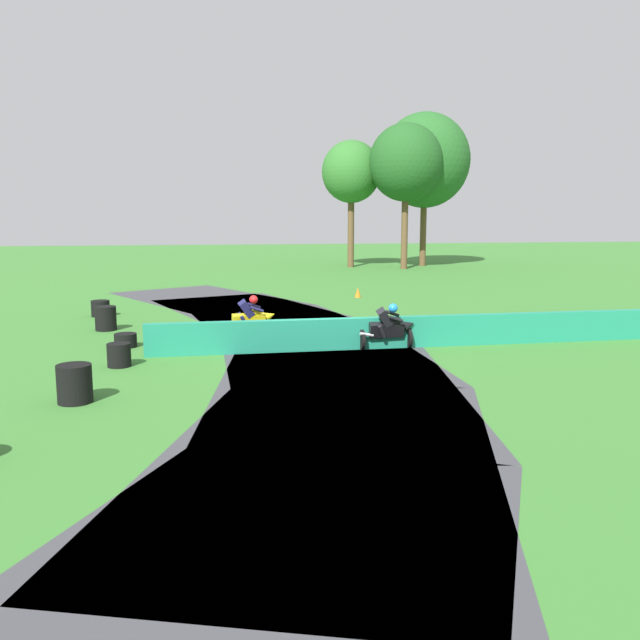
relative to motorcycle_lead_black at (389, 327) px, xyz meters
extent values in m
plane|color=#38752D|center=(-1.98, 0.13, -0.64)|extent=(120.00, 120.00, 0.00)
cube|color=#3D3D42|center=(-4.54, -12.13, -0.63)|extent=(8.90, 10.76, 0.01)
cube|color=#3D3D42|center=(-3.03, -8.20, -0.63)|extent=(7.80, 10.49, 0.01)
cube|color=#3D3D42|center=(-2.17, -4.08, -0.63)|extent=(6.49, 9.94, 0.01)
cube|color=#3D3D42|center=(-2.00, 0.13, -0.63)|extent=(5.74, 9.55, 0.01)
cube|color=#3D3D42|center=(-2.50, 4.31, -0.63)|extent=(7.15, 10.24, 0.01)
cube|color=#3D3D42|center=(-3.68, 8.36, -0.63)|extent=(8.36, 10.65, 0.01)
cube|color=#3D3D42|center=(-5.49, 12.15, -0.63)|extent=(9.35, 10.79, 0.01)
cube|color=#1E8466|center=(3.87, 0.36, -0.19)|extent=(21.40, 1.14, 0.90)
cylinder|color=black|center=(0.62, 0.15, -0.35)|extent=(0.14, 0.75, 0.75)
cylinder|color=black|center=(-0.78, 0.05, -0.35)|extent=(0.14, 0.75, 0.75)
cube|color=black|center=(-0.08, 0.01, -0.06)|extent=(1.02, 0.45, 0.46)
ellipsoid|color=black|center=(0.11, -0.05, 0.19)|extent=(0.46, 0.37, 0.31)
cone|color=black|center=(0.60, 0.03, 0.05)|extent=(0.41, 0.41, 0.48)
cylinder|color=#B2B2B7|center=(-0.67, -0.12, -0.17)|extent=(0.42, 0.16, 0.18)
cube|color=black|center=(-0.15, -0.10, 0.30)|extent=(0.51, 0.45, 0.63)
sphere|color=#1E7FE0|center=(0.08, -0.16, 0.57)|extent=(0.26, 0.26, 0.26)
cylinder|color=black|center=(0.12, 0.08, 0.38)|extent=(0.43, 0.18, 0.24)
cylinder|color=black|center=(0.14, -0.26, 0.28)|extent=(0.43, 0.18, 0.24)
cylinder|color=black|center=(-0.27, 0.17, 0.01)|extent=(0.27, 0.23, 0.42)
cylinder|color=black|center=(-0.24, -0.18, -0.10)|extent=(0.27, 0.23, 0.42)
cylinder|color=black|center=(-3.23, 2.22, -0.34)|extent=(0.22, 0.69, 0.69)
cylinder|color=black|center=(-4.60, 1.95, -0.34)|extent=(0.22, 0.69, 0.69)
cube|color=yellow|center=(-3.91, 2.04, -0.05)|extent=(1.05, 0.53, 0.44)
ellipsoid|color=yellow|center=(-3.72, 2.03, 0.21)|extent=(0.49, 0.39, 0.28)
cone|color=yellow|center=(-3.24, 2.15, 0.07)|extent=(0.44, 0.42, 0.45)
cylinder|color=#B2B2B7|center=(-4.48, 1.82, -0.14)|extent=(0.42, 0.18, 0.17)
cube|color=#1E1E4C|center=(-3.97, 1.96, 0.33)|extent=(0.53, 0.43, 0.60)
sphere|color=red|center=(-3.75, 1.96, 0.61)|extent=(0.26, 0.26, 0.26)
cylinder|color=#1E1E4C|center=(-3.73, 2.18, 0.39)|extent=(0.43, 0.19, 0.24)
cylinder|color=#1E1E4C|center=(-3.66, 1.83, 0.33)|extent=(0.43, 0.19, 0.24)
cylinder|color=#1E1E4C|center=(-4.12, 2.17, 0.00)|extent=(0.27, 0.21, 0.42)
cylinder|color=#1E1E4C|center=(-4.05, 1.82, -0.06)|extent=(0.27, 0.21, 0.42)
cylinder|color=black|center=(-7.73, -4.40, -0.54)|extent=(0.71, 0.71, 0.20)
cylinder|color=black|center=(-7.73, -4.40, -0.34)|extent=(0.71, 0.71, 0.20)
cylinder|color=black|center=(-7.73, -4.40, -0.14)|extent=(0.71, 0.71, 0.20)
cylinder|color=black|center=(-7.73, -4.40, 0.06)|extent=(0.71, 0.71, 0.20)
cylinder|color=black|center=(-7.31, -1.17, -0.54)|extent=(0.59, 0.59, 0.20)
cylinder|color=black|center=(-7.31, -1.17, -0.34)|extent=(0.59, 0.59, 0.20)
cylinder|color=black|center=(-7.31, -1.17, -0.14)|extent=(0.59, 0.59, 0.20)
cylinder|color=black|center=(-7.50, 1.36, -0.54)|extent=(0.64, 0.64, 0.20)
cylinder|color=black|center=(-7.50, 1.36, -0.34)|extent=(0.64, 0.64, 0.20)
cylinder|color=black|center=(-8.53, 4.32, -0.54)|extent=(0.69, 0.69, 0.20)
cylinder|color=black|center=(-8.53, 4.32, -0.34)|extent=(0.69, 0.69, 0.20)
cylinder|color=black|center=(-8.53, 4.32, -0.14)|extent=(0.69, 0.69, 0.20)
cylinder|color=black|center=(-8.53, 4.32, 0.06)|extent=(0.69, 0.69, 0.20)
cylinder|color=black|center=(-9.23, 7.41, -0.54)|extent=(0.67, 0.67, 0.20)
cylinder|color=black|center=(-9.23, 7.41, -0.34)|extent=(0.67, 0.67, 0.20)
cylinder|color=black|center=(-9.23, 7.41, -0.14)|extent=(0.67, 0.67, 0.20)
cone|color=orange|center=(1.40, 11.59, -0.42)|extent=(0.28, 0.28, 0.44)
cylinder|color=brown|center=(4.11, 27.86, 1.76)|extent=(0.44, 0.44, 4.80)
ellipsoid|color=#2D6B28|center=(4.11, 27.86, 5.87)|extent=(4.02, 4.02, 4.22)
cylinder|color=brown|center=(7.41, 25.95, 1.84)|extent=(0.44, 0.44, 4.96)
ellipsoid|color=#1E511E|center=(7.41, 25.95, 6.40)|extent=(4.88, 4.88, 5.12)
cylinder|color=brown|center=(9.35, 28.15, 1.71)|extent=(0.44, 0.44, 4.69)
ellipsoid|color=#235B23|center=(9.35, 28.15, 6.70)|extent=(6.23, 6.23, 6.54)
camera|label=1|loc=(-4.61, -18.58, 3.31)|focal=38.09mm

